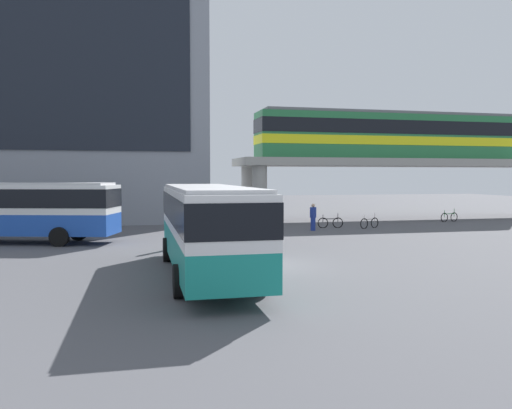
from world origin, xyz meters
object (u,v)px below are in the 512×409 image
at_px(station_building, 18,96).
at_px(bicycle_silver, 369,223).
at_px(bus_main, 207,221).
at_px(pedestrian_walking_across, 313,218).
at_px(bicycle_green, 449,217).
at_px(bicycle_black, 330,223).
at_px(train, 389,135).
at_px(pedestrian_at_kerb, 170,232).
at_px(bus_secondary, 12,206).

distance_m(station_building, bicycle_silver, 29.04).
height_order(bus_main, pedestrian_walking_across, bus_main).
bearing_deg(bicycle_green, bicycle_black, -167.80).
xyz_separation_m(bus_main, bicycle_silver, (13.11, 14.19, -1.63)).
distance_m(train, bus_main, 27.82).
xyz_separation_m(bus_main, pedestrian_at_kerb, (-0.87, 6.92, -1.13)).
xyz_separation_m(bicycle_black, pedestrian_walking_across, (-1.75, -1.39, 0.47)).
bearing_deg(bicycle_black, pedestrian_walking_across, -141.69).
bearing_deg(pedestrian_walking_across, bicycle_black, 38.31).
relative_size(bus_main, bus_secondary, 0.98).
distance_m(bicycle_green, pedestrian_walking_across, 13.11).
xyz_separation_m(station_building, pedestrian_at_kerb, (10.61, -19.40, -9.07)).
bearing_deg(station_building, pedestrian_at_kerb, -61.32).
height_order(station_building, bicycle_black, station_building).
height_order(bicycle_silver, pedestrian_walking_across, pedestrian_walking_across).
bearing_deg(bicycle_silver, bicycle_black, 161.33).
xyz_separation_m(station_building, bicycle_black, (22.07, -11.28, -9.57)).
xyz_separation_m(train, pedestrian_walking_across, (-9.08, -7.04, -6.09)).
bearing_deg(pedestrian_walking_across, station_building, 148.06).
height_order(bus_secondary, pedestrian_at_kerb, bus_secondary).
bearing_deg(train, bicycle_green, -43.74).
height_order(bicycle_black, bicycle_green, same).
relative_size(train, bus_secondary, 1.97).
bearing_deg(train, bicycle_silver, -126.52).
bearing_deg(train, bicycle_black, -142.33).
distance_m(train, pedestrian_at_kerb, 24.08).
height_order(train, pedestrian_at_kerb, train).
relative_size(bicycle_black, pedestrian_walking_across, 1.01).
height_order(bus_main, pedestrian_at_kerb, bus_main).
bearing_deg(station_building, bus_main, -66.44).
relative_size(bicycle_silver, pedestrian_at_kerb, 0.92).
relative_size(bus_secondary, pedestrian_walking_across, 6.42).
relative_size(train, bicycle_silver, 13.29).
bearing_deg(bus_main, bicycle_silver, 47.28).
xyz_separation_m(station_building, bicycle_green, (32.88, -8.95, -9.57)).
distance_m(bicycle_black, bicycle_green, 11.05).
distance_m(station_building, train, 30.09).
bearing_deg(bus_secondary, pedestrian_walking_across, 7.42).
height_order(bus_main, bus_secondary, same).
bearing_deg(bicycle_green, pedestrian_walking_across, -163.50).
xyz_separation_m(bicycle_green, pedestrian_walking_across, (-12.56, -3.72, 0.47)).
distance_m(pedestrian_at_kerb, pedestrian_walking_across, 11.81).
distance_m(bicycle_silver, bicycle_black, 2.65).
xyz_separation_m(bicycle_green, pedestrian_at_kerb, (-22.27, -10.45, 0.50)).
xyz_separation_m(bicycle_silver, bicycle_green, (8.29, 3.18, 0.00)).
bearing_deg(bicycle_black, station_building, 152.93).
bearing_deg(bicycle_green, bus_secondary, -168.74).
bearing_deg(pedestrian_walking_across, bus_secondary, -172.58).
relative_size(train, pedestrian_walking_across, 12.65).
height_order(bicycle_black, pedestrian_walking_across, pedestrian_walking_across).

